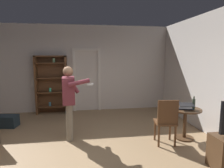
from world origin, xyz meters
name	(u,v)px	position (x,y,z in m)	size (l,w,h in m)	color
ground_plane	(71,154)	(0.00, 0.00, 0.00)	(7.03, 7.03, 0.00)	#997A56
wall_back	(75,69)	(0.00, 3.15, 1.45)	(6.63, 0.12, 2.90)	silver
doorway_frame	(87,75)	(0.40, 3.07, 1.22)	(0.93, 0.08, 2.13)	white
bookshelf	(52,82)	(-0.75, 2.93, 1.02)	(1.00, 0.32, 1.89)	brown
side_table	(185,118)	(2.53, 0.37, 0.48)	(0.69, 0.69, 0.70)	#4C331E
laptop	(185,107)	(2.49, 0.33, 0.75)	(0.38, 0.38, 0.15)	black
bottle_on_table	(194,104)	(2.67, 0.29, 0.82)	(0.06, 0.06, 0.29)	#3A4530
wooden_chair	(166,120)	(1.97, 0.13, 0.54)	(0.47, 0.47, 0.99)	brown
person_blue_shirt	(69,97)	(-0.05, 0.77, 0.96)	(0.67, 0.63, 1.65)	gray
suitcase_dark	(7,121)	(-1.78, 1.78, 0.15)	(0.56, 0.34, 0.31)	#1E2D38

